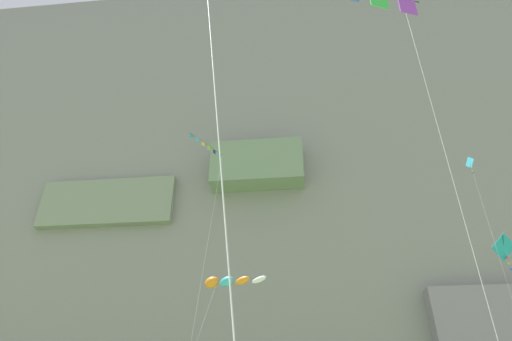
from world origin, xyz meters
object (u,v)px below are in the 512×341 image
object	(u,v)px
kite_diamond_high_right	(505,250)
kite_banner_high_center	(205,173)
kite_diamond_upper_left	(476,181)
kite_windsock_far_left	(225,282)

from	to	relation	value
kite_diamond_high_right	kite_banner_high_center	distance (m)	24.67
kite_diamond_high_right	kite_banner_high_center	bearing A→B (deg)	-164.55
kite_diamond_upper_left	kite_banner_high_center	bearing A→B (deg)	-165.88
kite_diamond_high_right	kite_banner_high_center	size ratio (longest dim) A/B	0.73
kite_windsock_far_left	kite_diamond_upper_left	bearing A→B (deg)	7.10
kite_diamond_upper_left	kite_diamond_high_right	bearing A→B (deg)	40.24
kite_diamond_high_right	kite_windsock_far_left	distance (m)	22.38
kite_windsock_far_left	kite_banner_high_center	world-z (taller)	kite_banner_high_center
kite_windsock_far_left	kite_diamond_high_right	bearing A→B (deg)	8.90
kite_diamond_high_right	kite_banner_high_center	world-z (taller)	kite_banner_high_center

